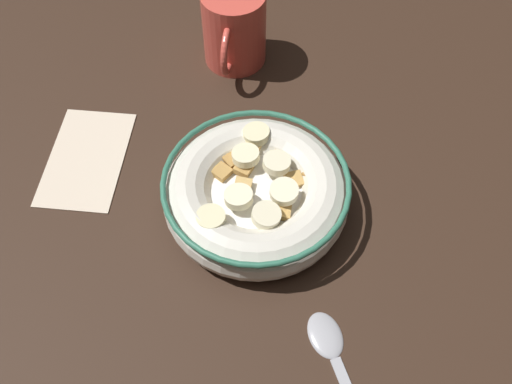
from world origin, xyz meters
The scene contains 5 objects.
ground_plane centered at (0.00, 0.00, -1.00)cm, with size 125.57×125.57×2.00cm, color #332116.
cereal_bowl centered at (-0.01, 0.00, 2.75)cm, with size 19.08×19.08×5.53cm.
spoon centered at (14.25, 9.37, 0.35)cm, with size 13.70×8.44×0.80cm.
coffee_mug centered at (-22.12, -6.35, 4.80)cm, with size 10.85×7.76×9.61cm.
folded_napkin centered at (-3.39, -19.87, 0.15)cm, with size 13.93×8.36×0.30cm, color beige.
Camera 1 is at (32.83, 5.40, 51.74)cm, focal length 40.73 mm.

